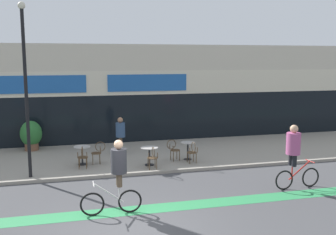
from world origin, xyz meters
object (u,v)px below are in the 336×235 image
(bistro_table_0, at_px, (82,152))
(bistro_table_2, at_px, (188,147))
(cafe_chair_1_near, at_px, (153,156))
(cafe_chair_2_near, at_px, (193,151))
(bistro_table_1, at_px, (149,153))
(cafe_chair_2_side, at_px, (173,148))
(cafe_chair_0_near, at_px, (83,156))
(cafe_chair_0_side, at_px, (98,151))
(cyclist_1, at_px, (117,171))
(cyclist_0, at_px, (294,151))
(pedestrian_near_end, at_px, (120,132))
(lamp_post, at_px, (25,80))
(planter_pot, at_px, (31,135))

(bistro_table_0, bearing_deg, bistro_table_2, -3.87)
(cafe_chair_1_near, xyz_separation_m, cafe_chair_2_near, (1.75, 0.46, 0.00))
(bistro_table_1, bearing_deg, cafe_chair_2_side, 22.09)
(cafe_chair_0_near, bearing_deg, bistro_table_1, -85.74)
(bistro_table_1, distance_m, cafe_chair_0_side, 2.10)
(cafe_chair_2_near, height_order, cyclist_1, cyclist_1)
(cyclist_0, bearing_deg, pedestrian_near_end, 126.47)
(lamp_post, distance_m, pedestrian_near_end, 5.22)
(cafe_chair_1_near, distance_m, cyclist_1, 4.19)
(bistro_table_1, distance_m, pedestrian_near_end, 2.50)
(cafe_chair_0_near, bearing_deg, cafe_chair_2_side, -77.90)
(cyclist_0, bearing_deg, cafe_chair_2_side, 123.02)
(planter_pot, bearing_deg, pedestrian_near_end, -21.86)
(cafe_chair_0_side, relative_size, lamp_post, 0.15)
(bistro_table_1, height_order, bistro_table_2, bistro_table_2)
(lamp_post, xyz_separation_m, cyclist_0, (8.60, -3.18, -2.29))
(planter_pot, xyz_separation_m, pedestrian_near_end, (3.93, -1.58, 0.24))
(lamp_post, relative_size, pedestrian_near_end, 3.77)
(bistro_table_2, xyz_separation_m, cyclist_1, (-3.55, -4.82, 0.60))
(cyclist_0, height_order, cyclist_1, cyclist_0)
(bistro_table_1, xyz_separation_m, cafe_chair_1_near, (0.00, -0.63, 0.00))
(bistro_table_0, distance_m, cyclist_1, 5.20)
(bistro_table_0, height_order, cafe_chair_0_side, cafe_chair_0_side)
(bistro_table_2, height_order, pedestrian_near_end, pedestrian_near_end)
(cafe_chair_0_near, bearing_deg, cyclist_1, -162.93)
(cyclist_0, relative_size, pedestrian_near_end, 1.34)
(cafe_chair_2_side, distance_m, lamp_post, 6.38)
(bistro_table_0, height_order, cafe_chair_2_near, cafe_chair_2_near)
(bistro_table_0, bearing_deg, pedestrian_near_end, 41.76)
(cafe_chair_2_near, relative_size, lamp_post, 0.15)
(cafe_chair_1_near, height_order, pedestrian_near_end, pedestrian_near_end)
(planter_pot, bearing_deg, cyclist_0, -40.29)
(cafe_chair_0_near, distance_m, planter_pot, 4.35)
(cafe_chair_0_near, relative_size, cyclist_0, 0.41)
(bistro_table_1, bearing_deg, bistro_table_0, 163.70)
(cafe_chair_2_near, bearing_deg, pedestrian_near_end, 41.30)
(cafe_chair_0_side, xyz_separation_m, planter_pot, (-2.81, 3.14, 0.20))
(bistro_table_0, height_order, cafe_chair_1_near, cafe_chair_1_near)
(cafe_chair_2_near, bearing_deg, cafe_chair_2_side, 40.87)
(cafe_chair_0_near, distance_m, lamp_post, 3.55)
(cafe_chair_0_near, height_order, cyclist_1, cyclist_1)
(cafe_chair_2_side, distance_m, cyclist_1, 5.66)
(planter_pot, height_order, cyclist_0, cyclist_0)
(cafe_chair_1_near, bearing_deg, cyclist_1, 153.85)
(pedestrian_near_end, bearing_deg, cafe_chair_2_side, -42.64)
(cafe_chair_0_near, bearing_deg, cafe_chair_2_near, -86.71)
(cafe_chair_0_side, xyz_separation_m, lamp_post, (-2.50, -1.24, 2.95))
(bistro_table_1, relative_size, planter_pot, 0.53)
(cafe_chair_2_side, bearing_deg, cafe_chair_0_near, 176.62)
(cafe_chair_1_near, xyz_separation_m, cyclist_0, (4.14, -3.04, 0.66))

